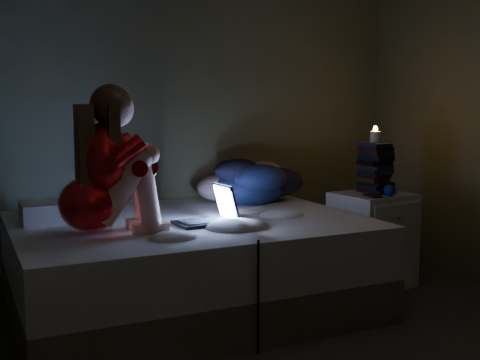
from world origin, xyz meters
TOP-DOWN VIEW (x-y plane):
  - wall_back at (0.00, 1.91)m, footprint 3.60×0.02m
  - bed at (-0.25, 1.10)m, footprint 2.06×1.55m
  - pillow at (-0.99, 1.37)m, footprint 0.41×0.29m
  - woman at (-0.89, 0.87)m, footprint 0.51×0.35m
  - laptop at (-0.23, 0.89)m, footprint 0.36×0.26m
  - clothes_pile at (0.35, 1.48)m, footprint 0.64×0.56m
  - nightstand at (1.08, 1.01)m, footprint 0.53×0.49m
  - book_stack at (1.12, 1.05)m, footprint 0.19×0.25m
  - candle at (1.12, 1.05)m, footprint 0.07×0.07m
  - phone at (0.96, 0.90)m, footprint 0.10×0.15m
  - blue_orb at (1.08, 0.85)m, footprint 0.08×0.08m

SIDE VIEW (x-z plane):
  - bed at x=-0.25m, z-range 0.00..0.57m
  - nightstand at x=1.08m, z-range 0.00..0.65m
  - pillow at x=-0.99m, z-range 0.57..0.69m
  - phone at x=0.96m, z-range 0.65..0.66m
  - laptop at x=-0.23m, z-range 0.57..0.81m
  - blue_orb at x=1.08m, z-range 0.65..0.73m
  - clothes_pile at x=0.35m, z-range 0.57..0.90m
  - book_stack at x=1.12m, z-range 0.65..1.02m
  - woman at x=-0.89m, z-range 0.57..1.37m
  - candle at x=1.12m, z-range 1.02..1.10m
  - wall_back at x=0.00m, z-range 0.00..2.60m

